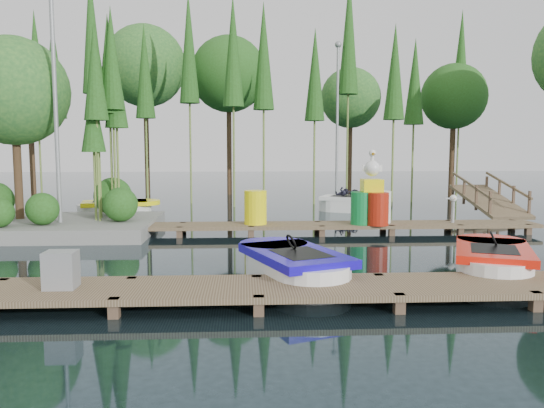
{
  "coord_description": "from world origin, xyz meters",
  "views": [
    {
      "loc": [
        -0.21,
        -12.9,
        2.51
      ],
      "look_at": [
        0.5,
        0.5,
        1.1
      ],
      "focal_mm": 35.0,
      "sensor_mm": 36.0,
      "label": 1
    }
  ],
  "objects_px": {
    "drum_cluster": "(373,202)",
    "boat_red": "(493,263)",
    "yellow_barrel": "(255,207)",
    "island": "(38,126)",
    "boat_yellow_far": "(116,209)",
    "utility_cabinet": "(61,270)",
    "boat_blue": "(294,269)"
  },
  "relations": [
    {
      "from": "drum_cluster",
      "to": "boat_red",
      "type": "bearing_deg",
      "value": -79.0
    },
    {
      "from": "yellow_barrel",
      "to": "boat_red",
      "type": "bearing_deg",
      "value": -51.0
    },
    {
      "from": "boat_red",
      "to": "island",
      "type": "bearing_deg",
      "value": 172.38
    },
    {
      "from": "island",
      "to": "boat_red",
      "type": "height_order",
      "value": "island"
    },
    {
      "from": "boat_yellow_far",
      "to": "drum_cluster",
      "type": "bearing_deg",
      "value": -18.33
    },
    {
      "from": "utility_cabinet",
      "to": "yellow_barrel",
      "type": "height_order",
      "value": "yellow_barrel"
    },
    {
      "from": "boat_red",
      "to": "utility_cabinet",
      "type": "height_order",
      "value": "boat_red"
    },
    {
      "from": "utility_cabinet",
      "to": "yellow_barrel",
      "type": "distance_m",
      "value": 7.72
    },
    {
      "from": "boat_blue",
      "to": "boat_red",
      "type": "bearing_deg",
      "value": -16.88
    },
    {
      "from": "boat_blue",
      "to": "boat_yellow_far",
      "type": "relative_size",
      "value": 1.05
    },
    {
      "from": "boat_yellow_far",
      "to": "yellow_barrel",
      "type": "bearing_deg",
      "value": -30.77
    },
    {
      "from": "boat_red",
      "to": "yellow_barrel",
      "type": "xyz_separation_m",
      "value": [
        -4.49,
        5.54,
        0.51
      ]
    },
    {
      "from": "island",
      "to": "boat_blue",
      "type": "distance_m",
      "value": 10.04
    },
    {
      "from": "utility_cabinet",
      "to": "drum_cluster",
      "type": "bearing_deg",
      "value": 45.69
    },
    {
      "from": "island",
      "to": "yellow_barrel",
      "type": "height_order",
      "value": "island"
    },
    {
      "from": "utility_cabinet",
      "to": "boat_red",
      "type": "bearing_deg",
      "value": 10.72
    },
    {
      "from": "boat_red",
      "to": "drum_cluster",
      "type": "height_order",
      "value": "drum_cluster"
    },
    {
      "from": "boat_blue",
      "to": "boat_red",
      "type": "relative_size",
      "value": 1.01
    },
    {
      "from": "island",
      "to": "boat_yellow_far",
      "type": "relative_size",
      "value": 2.16
    },
    {
      "from": "boat_yellow_far",
      "to": "utility_cabinet",
      "type": "relative_size",
      "value": 5.28
    },
    {
      "from": "island",
      "to": "boat_red",
      "type": "xyz_separation_m",
      "value": [
        10.9,
        -6.33,
        -2.89
      ]
    },
    {
      "from": "boat_red",
      "to": "drum_cluster",
      "type": "relative_size",
      "value": 1.49
    },
    {
      "from": "boat_blue",
      "to": "utility_cabinet",
      "type": "bearing_deg",
      "value": 176.59
    },
    {
      "from": "boat_blue",
      "to": "yellow_barrel",
      "type": "distance_m",
      "value": 5.86
    },
    {
      "from": "island",
      "to": "boat_red",
      "type": "distance_m",
      "value": 12.94
    },
    {
      "from": "boat_blue",
      "to": "yellow_barrel",
      "type": "relative_size",
      "value": 3.33
    },
    {
      "from": "boat_blue",
      "to": "utility_cabinet",
      "type": "xyz_separation_m",
      "value": [
        -3.82,
        -1.2,
        0.3
      ]
    },
    {
      "from": "boat_red",
      "to": "boat_yellow_far",
      "type": "distance_m",
      "value": 13.39
    },
    {
      "from": "utility_cabinet",
      "to": "boat_yellow_far",
      "type": "bearing_deg",
      "value": 98.96
    },
    {
      "from": "boat_red",
      "to": "yellow_barrel",
      "type": "distance_m",
      "value": 7.14
    },
    {
      "from": "island",
      "to": "yellow_barrel",
      "type": "relative_size",
      "value": 6.84
    },
    {
      "from": "island",
      "to": "boat_yellow_far",
      "type": "height_order",
      "value": "island"
    }
  ]
}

